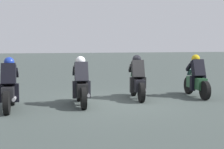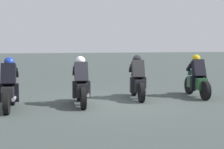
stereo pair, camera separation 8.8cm
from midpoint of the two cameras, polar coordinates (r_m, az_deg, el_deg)
name	(u,v)px [view 2 (the right image)]	position (r m, az deg, el deg)	size (l,w,h in m)	color
ground_plane	(114,102)	(10.52, 0.57, -4.92)	(120.00, 120.00, 0.00)	#3A4340
rider_lane_a	(197,79)	(11.95, 14.94, -0.84)	(2.04, 0.57, 1.51)	black
rider_lane_b	(137,81)	(11.16, 4.73, -1.11)	(2.04, 0.60, 1.51)	black
rider_lane_c	(81,85)	(10.02, -5.22, -1.85)	(2.04, 0.55, 1.51)	black
rider_lane_d	(9,88)	(9.74, -17.36, -2.28)	(2.04, 0.55, 1.51)	black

